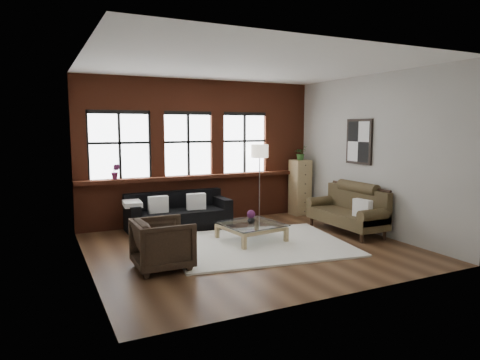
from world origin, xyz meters
name	(u,v)px	position (x,y,z in m)	size (l,w,h in m)	color
floor	(249,247)	(0.00, 0.00, 0.00)	(5.50, 5.50, 0.00)	#442A19
ceiling	(250,65)	(0.00, 0.00, 3.20)	(5.50, 5.50, 0.00)	white
wall_back	(200,151)	(0.00, 2.50, 1.60)	(5.50, 5.50, 0.00)	#A6A39A
wall_front	(342,172)	(0.00, -2.50, 1.60)	(5.50, 5.50, 0.00)	#A6A39A
wall_left	(84,165)	(-2.75, 0.00, 1.60)	(5.00, 5.00, 0.00)	#A6A39A
wall_right	(370,154)	(2.75, 0.00, 1.60)	(5.00, 5.00, 0.00)	#A6A39A
brick_backwall	(201,152)	(0.00, 2.44, 1.60)	(5.50, 0.12, 3.20)	maroon
sill_ledge	(202,177)	(0.00, 2.35, 1.04)	(5.50, 0.30, 0.08)	maroon
window_left	(119,147)	(-1.80, 2.45, 1.75)	(1.38, 0.10, 1.50)	black
window_mid	(188,145)	(-0.30, 2.45, 1.75)	(1.38, 0.10, 1.50)	black
window_right	(244,144)	(1.10, 2.45, 1.75)	(1.38, 0.10, 1.50)	black
wall_poster	(359,142)	(2.72, 0.30, 1.85)	(0.05, 0.74, 0.94)	black
shag_rug	(259,244)	(0.21, 0.04, 0.02)	(3.13, 2.46, 0.03)	white
dark_sofa	(179,211)	(-0.72, 1.90, 0.39)	(2.15, 0.87, 0.78)	black
pillow_a	(158,204)	(-1.18, 1.80, 0.58)	(0.40, 0.14, 0.34)	white
pillow_b	(196,201)	(-0.36, 1.80, 0.58)	(0.40, 0.14, 0.34)	white
vintage_settee	(346,208)	(2.30, 0.14, 0.49)	(0.82, 1.85, 0.99)	#3D311C
pillow_settee	(362,208)	(2.22, -0.42, 0.60)	(0.14, 0.38, 0.34)	white
armchair	(163,244)	(-1.73, -0.48, 0.39)	(0.83, 0.85, 0.77)	black
coffee_table	(251,232)	(0.22, 0.36, 0.17)	(1.06, 1.06, 0.36)	tan
vase	(251,220)	(0.22, 0.36, 0.42)	(0.14, 0.14, 0.15)	#B2B2B2
flowers	(251,214)	(0.22, 0.36, 0.52)	(0.16, 0.16, 0.16)	#5A1E4C
drawer_chest	(300,187)	(2.45, 2.06, 0.68)	(0.42, 0.42, 1.35)	tan
potted_plant_top	(301,153)	(2.45, 2.06, 1.52)	(0.30, 0.26, 0.34)	#2D5923
floor_lamp	(259,179)	(1.33, 2.08, 0.95)	(0.40, 0.40, 1.90)	#A5A5A8
sill_plant	(116,172)	(-1.92, 2.32, 1.24)	(0.18, 0.14, 0.32)	#5A1E4C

